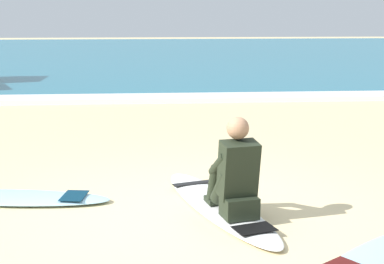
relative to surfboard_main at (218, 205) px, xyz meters
name	(u,v)px	position (x,y,z in m)	size (l,w,h in m)	color
ground_plane	(186,217)	(-0.35, -0.22, -0.04)	(80.00, 80.00, 0.00)	beige
sea	(154,54)	(-0.35, 21.00, 0.01)	(80.00, 28.00, 0.10)	teal
breaking_foam	(163,98)	(-0.35, 7.30, 0.02)	(80.00, 0.90, 0.11)	white
surfboard_main	(218,205)	(0.00, 0.00, 0.00)	(1.22, 2.52, 0.08)	white
surfer_seated	(235,177)	(0.12, -0.34, 0.40)	(0.48, 0.75, 0.95)	black
surfboard_spare_near	(12,197)	(-2.16, 0.42, 0.00)	(2.17, 0.84, 0.08)	#9ED1E5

